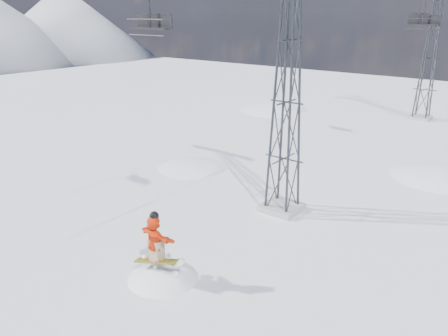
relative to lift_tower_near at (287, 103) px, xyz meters
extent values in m
plane|color=white|center=(-0.80, -8.00, -5.47)|extent=(120.00, 120.00, 0.00)
sphere|color=white|center=(-7.80, 2.00, -13.12)|extent=(16.00, 16.00, 16.00)
sphere|color=white|center=(5.20, 10.00, -14.97)|extent=(20.00, 20.00, 20.00)
sphere|color=white|center=(-12.80, 20.00, -15.87)|extent=(22.00, 22.00, 22.00)
cube|color=#999999|center=(0.00, 0.00, -5.32)|extent=(1.80, 1.80, 0.30)
cube|color=#999999|center=(0.00, 25.00, -5.32)|extent=(1.80, 1.80, 0.30)
cone|color=slate|center=(-78.80, 40.00, 2.03)|extent=(38.00, 38.00, 15.00)
sphere|color=white|center=(-0.45, -7.88, -7.22)|extent=(4.40, 4.40, 4.40)
cube|color=gold|center=(-0.45, -8.18, -4.59)|extent=(1.86, 0.63, 0.49)
imported|color=#FF390B|center=(-0.45, -8.18, -3.67)|extent=(1.69, 0.61, 1.80)
cube|color=#9F8562|center=(-0.45, -8.18, -4.16)|extent=(0.52, 0.41, 0.83)
sphere|color=black|center=(-0.45, -8.18, -2.79)|extent=(0.34, 0.34, 0.34)
cube|color=black|center=(-2.20, -6.20, 3.40)|extent=(1.80, 0.41, 0.07)
cube|color=black|center=(-2.20, -6.00, 3.67)|extent=(1.80, 0.05, 0.50)
cylinder|color=black|center=(-2.20, -6.43, 3.17)|extent=(1.80, 0.05, 0.05)
cylinder|color=black|center=(-2.20, -6.47, 3.71)|extent=(1.80, 0.05, 0.05)
cylinder|color=black|center=(2.20, 12.59, 4.29)|extent=(0.08, 0.08, 2.18)
cube|color=black|center=(2.20, 12.59, 3.20)|extent=(1.98, 0.45, 0.08)
cube|color=black|center=(2.20, 12.81, 3.50)|extent=(1.98, 0.06, 0.55)
cylinder|color=black|center=(2.20, 12.34, 2.95)|extent=(1.98, 0.06, 0.06)
cylinder|color=black|center=(2.20, 12.29, 3.55)|extent=(1.98, 0.05, 0.05)
cylinder|color=black|center=(-2.20, 27.83, 4.36)|extent=(0.07, 0.07, 2.05)
cube|color=black|center=(-2.20, 27.83, 3.33)|extent=(1.87, 0.42, 0.07)
cube|color=black|center=(-2.20, 28.03, 3.61)|extent=(1.87, 0.06, 0.51)
cylinder|color=black|center=(-2.20, 27.59, 3.10)|extent=(1.87, 0.06, 0.06)
cylinder|color=black|center=(-2.20, 27.55, 3.66)|extent=(1.87, 0.05, 0.05)
camera|label=1|loc=(9.99, -17.55, 3.97)|focal=35.00mm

